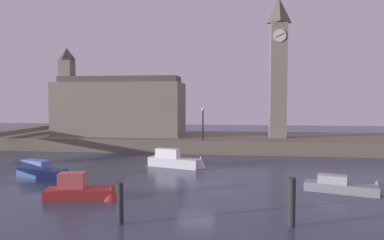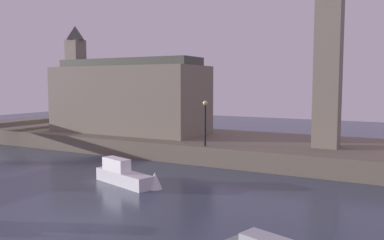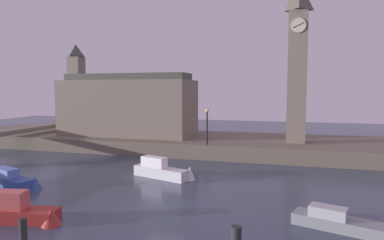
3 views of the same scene
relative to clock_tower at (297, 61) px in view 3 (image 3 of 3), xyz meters
The scene contains 9 objects.
ground_plane 22.45m from the clock_tower, 112.35° to the right, with size 120.00×120.00×0.00m, color #384256.
far_embankment 12.04m from the clock_tower, 169.71° to the left, with size 70.00×12.00×1.50m, color #6B6051.
clock_tower is the anchor object (origin of this frame).
parliament_hall 20.46m from the clock_tower, behind, with size 15.99×6.52×11.18m.
streetlamp 11.27m from the clock_tower, 155.04° to the right, with size 0.36×0.36×3.60m.
boat_ferry_white 18.26m from the clock_tower, 129.85° to the right, with size 5.49×2.53×1.80m.
boat_tour_blue 27.78m from the clock_tower, 138.11° to the right, with size 4.90×2.44×1.47m.
boat_dinghy_red 28.16m from the clock_tower, 121.63° to the right, with size 4.84×2.13×1.73m.
boat_cruiser_grey 21.47m from the clock_tower, 82.84° to the right, with size 5.27×2.55×1.36m.
Camera 3 is at (7.06, -18.34, 6.93)m, focal length 31.94 mm.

